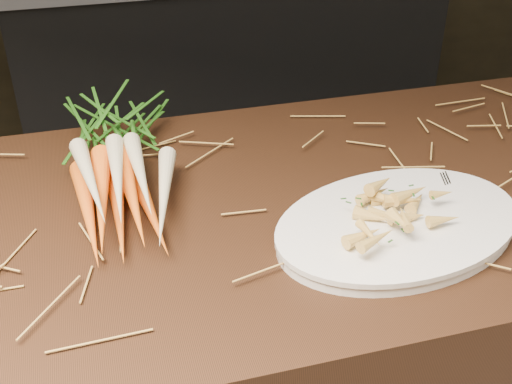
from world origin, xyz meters
TOP-DOWN VIEW (x-y plane):
  - main_counter at (0.00, 0.30)m, footprint 2.40×0.70m
  - back_counter at (0.30, 2.18)m, footprint 1.82×0.62m
  - straw_bedding at (0.00, 0.30)m, footprint 1.40×0.60m
  - root_veg_bunch at (-0.30, 0.45)m, footprint 0.19×0.51m
  - serving_platter at (0.09, 0.16)m, footprint 0.44×0.34m
  - roasted_veg_heap at (0.09, 0.16)m, footprint 0.22×0.18m
  - serving_fork at (0.23, 0.17)m, footprint 0.06×0.14m

SIDE VIEW (x-z plane):
  - back_counter at x=0.30m, z-range 0.00..0.84m
  - main_counter at x=0.00m, z-range 0.00..0.90m
  - straw_bedding at x=0.00m, z-range 0.90..0.92m
  - serving_platter at x=0.09m, z-range 0.90..0.92m
  - serving_fork at x=0.23m, z-range 0.92..0.92m
  - roasted_veg_heap at x=0.09m, z-range 0.92..0.96m
  - root_veg_bunch at x=-0.30m, z-range 0.90..0.99m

